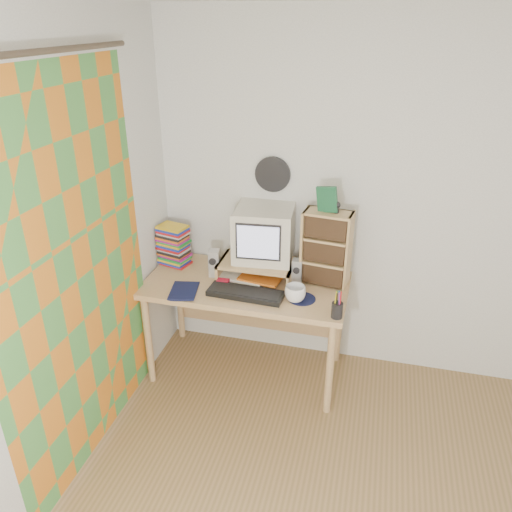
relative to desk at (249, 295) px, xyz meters
The scene contains 20 objects.
back_wall 1.25m from the desk, 16.59° to the left, with size 3.50×3.50×0.00m, color white.
left_wall 1.73m from the desk, 116.51° to the right, with size 3.50×3.50×0.00m, color white.
curtain 1.29m from the desk, 125.22° to the right, with size 2.20×2.20×0.00m, color orange.
wall_disc 0.87m from the desk, 70.78° to the left, with size 0.25×0.25×0.02m, color black.
desk is the anchor object (origin of this frame).
monitor_riser 0.24m from the desk, 36.34° to the left, with size 0.52×0.30×0.12m.
crt_monitor 0.46m from the desk, 45.55° to the left, with size 0.39×0.39×0.37m, color beige.
speaker_left 0.34m from the desk, behind, with size 0.07×0.07×0.20m, color #B6B7BB.
speaker_right 0.41m from the desk, ahead, with size 0.07×0.07×0.18m, color #B6B7BB.
keyboard 0.28m from the desk, 79.31° to the right, with size 0.50×0.17×0.03m, color black.
dvd_stack 0.66m from the desk, behind, with size 0.20×0.14×0.29m, color brown, non-canonical shape.
cd_rack 0.66m from the desk, ahead, with size 0.32×0.17×0.53m, color tan.
mug 0.47m from the desk, 30.48° to the right, with size 0.14×0.14×0.11m, color white.
diary 0.57m from the desk, 145.35° to the right, with size 0.22×0.16×0.04m, color #10153A.
mousepad 0.47m from the desk, 24.30° to the right, with size 0.18×0.18×0.00m, color #0F1335.
pen_cup 0.77m from the desk, 28.07° to the right, with size 0.07×0.07×0.14m, color black, non-canonical shape.
papers 0.16m from the desk, 23.01° to the left, with size 0.33×0.24×0.04m, color white, non-canonical shape.
red_box 0.25m from the desk, 136.89° to the right, with size 0.08×0.05×0.04m, color #B9132D.
game_box 0.90m from the desk, ahead, with size 0.13×0.03×0.17m, color #185532.
webcam 0.91m from the desk, ahead, with size 0.04×0.04×0.08m, color black, non-canonical shape.
Camera 1 is at (-0.21, -1.54, 2.42)m, focal length 35.00 mm.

